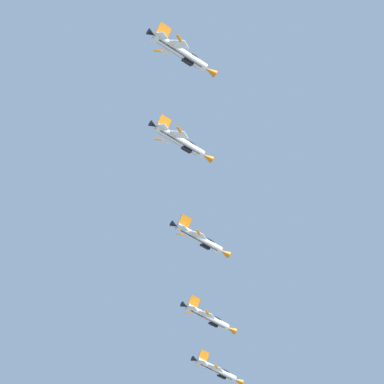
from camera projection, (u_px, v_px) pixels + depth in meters
name	position (u px, v px, depth m)	size (l,w,h in m)	color
fighter_jet_lead	(217.00, 370.00, 234.04)	(11.03, 13.86, 6.17)	white
fighter_jet_left_wing	(208.00, 318.00, 217.95)	(11.00, 13.86, 6.29)	white
fighter_jet_right_wing	(200.00, 239.00, 203.22)	(10.90, 13.86, 6.61)	white
fighter_jet_left_outer	(181.00, 141.00, 190.82)	(11.10, 13.86, 5.93)	white
fighter_jet_right_outer	(181.00, 53.00, 175.29)	(10.96, 13.86, 6.40)	white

